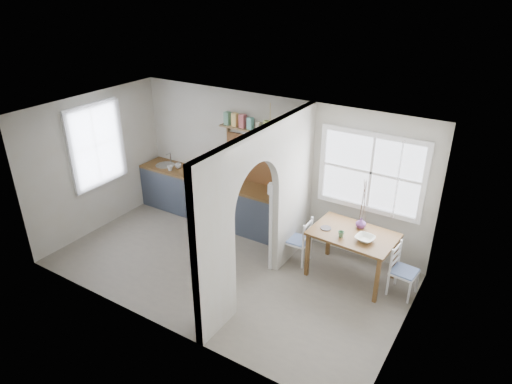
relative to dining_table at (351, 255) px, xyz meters
The scene contains 26 objects.
floor 2.08m from the dining_table, 153.66° to the right, with size 5.80×3.20×0.01m, color gray.
ceiling 3.00m from the dining_table, 153.66° to the right, with size 5.80×3.20×0.01m, color beige.
walls 2.23m from the dining_table, 153.66° to the right, with size 5.81×3.21×2.60m.
partition 1.76m from the dining_table, 143.12° to the right, with size 0.12×3.20×2.60m.
kitchen_window 4.95m from the dining_table, 169.09° to the right, with size 0.10×1.16×1.50m, color white, non-canonical shape.
nook_window 1.36m from the dining_table, 92.77° to the left, with size 1.76×0.10×1.30m, color white, non-canonical shape.
counter 2.99m from the dining_table, behind, with size 3.50×0.60×0.90m.
sink 4.31m from the dining_table, behind, with size 0.40×0.40×0.02m, color #BDBEC0.
backsplash 2.34m from the dining_table, 161.83° to the left, with size 1.65×0.03×0.90m, color brown.
shelf 2.66m from the dining_table, 164.02° to the left, with size 1.75×0.20×0.21m.
pendant_lamp 2.25m from the dining_table, behind, with size 0.26×0.26×0.16m, color #F4E8CE.
utensil_rail 1.61m from the dining_table, behind, with size 0.02×0.02×0.50m, color #BDBEC0.
dining_table is the anchor object (origin of this frame).
chair_left 0.94m from the dining_table, behind, with size 0.38×0.38×0.82m, color white, non-canonical shape.
chair_right 0.85m from the dining_table, ahead, with size 0.38×0.38×0.82m, color white, non-canonical shape.
kettle 1.86m from the dining_table, 167.35° to the left, with size 0.18×0.14×0.21m, color white, non-canonical shape.
mug_a 4.03m from the dining_table, behind, with size 0.11×0.11×0.10m, color silver.
mug_b 3.99m from the dining_table, behind, with size 0.13×0.13×0.10m, color silver.
knife_block 3.35m from the dining_table, behind, with size 0.11×0.16×0.25m, color black.
jar 2.81m from the dining_table, behind, with size 0.10×0.10×0.16m, color #76664E.
towel_magenta 1.26m from the dining_table, behind, with size 0.02×0.03×0.52m, color #AA3570.
towel_orange 1.26m from the dining_table, behind, with size 0.02×0.03×0.54m, color orange.
bowl 0.51m from the dining_table, 26.32° to the right, with size 0.29×0.29×0.07m, color silver.
table_cup 0.51m from the dining_table, 123.08° to the right, with size 0.10×0.10×0.09m, color #5C8B61.
plate 0.60m from the dining_table, 168.23° to the right, with size 0.17×0.17×0.01m, color #2A2423.
vase 0.55m from the dining_table, 83.11° to the left, with size 0.17×0.17×0.17m, color #6D377E.
Camera 1 is at (3.78, -5.12, 4.51)m, focal length 32.00 mm.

